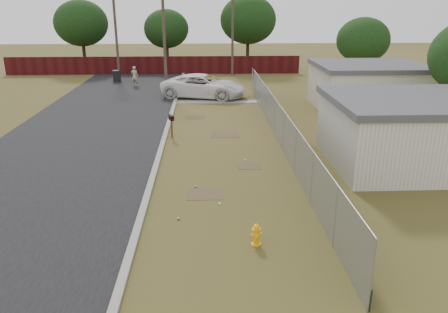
{
  "coord_description": "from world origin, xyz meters",
  "views": [
    {
      "loc": [
        -0.7,
        -20.48,
        7.04
      ],
      "look_at": [
        -0.0,
        -3.77,
        1.1
      ],
      "focal_mm": 35.0,
      "sensor_mm": 36.0,
      "label": 1
    }
  ],
  "objects_px": {
    "fire_hydrant": "(256,235)",
    "pickup_truck": "(204,86)",
    "pedestrian": "(135,76)",
    "trash_bin": "(117,76)",
    "mailbox": "(171,120)"
  },
  "relations": [
    {
      "from": "pedestrian",
      "to": "trash_bin",
      "type": "height_order",
      "value": "pedestrian"
    },
    {
      "from": "mailbox",
      "to": "pedestrian",
      "type": "relative_size",
      "value": 0.74
    },
    {
      "from": "mailbox",
      "to": "pedestrian",
      "type": "distance_m",
      "value": 16.4
    },
    {
      "from": "pickup_truck",
      "to": "pedestrian",
      "type": "xyz_separation_m",
      "value": [
        -6.08,
        5.18,
        -0.03
      ]
    },
    {
      "from": "pickup_truck",
      "to": "pedestrian",
      "type": "bearing_deg",
      "value": 65.81
    },
    {
      "from": "mailbox",
      "to": "fire_hydrant",
      "type": "bearing_deg",
      "value": -73.54
    },
    {
      "from": "mailbox",
      "to": "trash_bin",
      "type": "xyz_separation_m",
      "value": [
        -6.37,
        18.01,
        -0.47
      ]
    },
    {
      "from": "pickup_truck",
      "to": "trash_bin",
      "type": "distance_m",
      "value": 10.96
    },
    {
      "from": "pedestrian",
      "to": "fire_hydrant",
      "type": "bearing_deg",
      "value": 120.29
    },
    {
      "from": "mailbox",
      "to": "pedestrian",
      "type": "xyz_separation_m",
      "value": [
        -4.36,
        15.81,
        -0.14
      ]
    },
    {
      "from": "fire_hydrant",
      "to": "pickup_truck",
      "type": "relative_size",
      "value": 0.12
    },
    {
      "from": "trash_bin",
      "to": "mailbox",
      "type": "bearing_deg",
      "value": -70.52
    },
    {
      "from": "fire_hydrant",
      "to": "pickup_truck",
      "type": "bearing_deg",
      "value": 94.29
    },
    {
      "from": "fire_hydrant",
      "to": "pedestrian",
      "type": "bearing_deg",
      "value": 105.86
    },
    {
      "from": "fire_hydrant",
      "to": "mailbox",
      "type": "distance_m",
      "value": 11.91
    }
  ]
}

